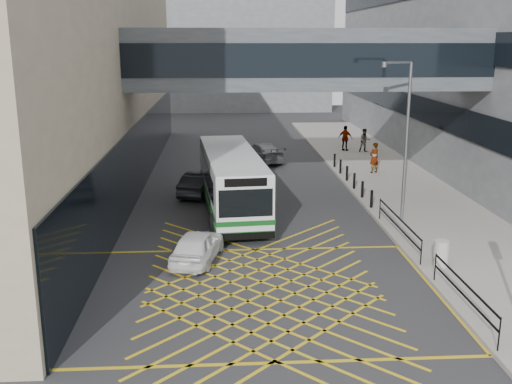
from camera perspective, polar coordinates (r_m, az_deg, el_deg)
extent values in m
plane|color=#333335|center=(20.79, 0.68, -9.71)|extent=(120.00, 120.00, 0.00)
cube|color=black|center=(35.82, -10.76, 3.68)|extent=(0.10, 41.50, 4.00)
cube|color=black|center=(45.18, 13.88, 8.25)|extent=(0.10, 43.50, 1.60)
cube|color=black|center=(44.96, 14.19, 13.32)|extent=(0.10, 43.50, 1.60)
cube|color=slate|center=(78.94, -4.05, 14.69)|extent=(28.00, 16.00, 18.00)
cube|color=#494E54|center=(31.26, 4.72, 12.51)|extent=(20.00, 4.00, 3.00)
cube|color=black|center=(29.26, 5.28, 12.38)|extent=(19.50, 0.06, 1.60)
cube|color=black|center=(33.26, 4.22, 12.63)|extent=(19.50, 0.06, 1.60)
cube|color=gray|center=(36.47, 13.18, 0.65)|extent=(6.00, 54.00, 0.16)
cube|color=gold|center=(20.79, 0.68, -9.70)|extent=(12.00, 9.00, 0.01)
cube|color=silver|center=(29.94, -2.35, 1.19)|extent=(3.41, 10.97, 2.65)
cube|color=#0E4A17|center=(30.22, -2.33, -0.95)|extent=(3.45, 11.01, 0.33)
cube|color=#0E4A17|center=(30.09, -2.34, 0.01)|extent=(3.47, 11.02, 0.22)
cube|color=black|center=(30.43, -2.48, 2.07)|extent=(3.34, 9.61, 1.03)
cube|color=black|center=(24.70, -0.99, -1.06)|extent=(2.26, 0.28, 1.18)
cube|color=black|center=(24.46, -0.99, 0.92)|extent=(1.76, 0.22, 0.34)
cube|color=silver|center=(29.66, -2.38, 3.70)|extent=(3.38, 10.87, 0.10)
cube|color=black|center=(25.10, -0.97, -4.21)|extent=(2.45, 0.32, 0.29)
cube|color=black|center=(35.44, -3.29, 1.30)|extent=(2.45, 0.32, 0.29)
cylinder|color=black|center=(26.74, -4.13, -3.07)|extent=(0.36, 1.00, 0.98)
cylinder|color=black|center=(27.03, 1.11, -2.84)|extent=(0.36, 1.00, 0.98)
cylinder|color=black|center=(33.16, -5.05, 0.35)|extent=(0.36, 1.00, 0.98)
cylinder|color=black|center=(33.39, -0.81, 0.51)|extent=(0.36, 1.00, 0.98)
imported|color=white|center=(23.60, -5.61, -5.10)|extent=(2.53, 4.33, 1.29)
imported|color=black|center=(33.58, -5.31, 0.84)|extent=(2.82, 4.57, 1.34)
imported|color=gray|center=(42.59, 0.58, 3.85)|extent=(3.34, 4.97, 1.43)
cylinder|color=slate|center=(28.39, 14.12, 4.48)|extent=(0.19, 0.19, 7.33)
cube|color=slate|center=(27.57, 13.37, 11.91)|extent=(1.40, 0.62, 0.09)
cylinder|color=slate|center=(27.12, 12.12, 11.79)|extent=(0.33, 0.33, 0.23)
cylinder|color=#ADA89E|center=(23.72, 17.21, -5.58)|extent=(0.57, 0.57, 0.98)
cube|color=black|center=(19.95, 19.23, -8.17)|extent=(0.05, 5.00, 0.05)
cube|color=black|center=(20.10, 19.13, -9.23)|extent=(0.05, 5.00, 0.05)
cube|color=black|center=(26.15, 13.45, -2.42)|extent=(0.05, 6.00, 0.05)
cube|color=black|center=(26.27, 13.40, -3.25)|extent=(0.05, 6.00, 0.05)
cylinder|color=black|center=(18.06, 22.16, -12.43)|extent=(0.04, 0.04, 1.00)
cylinder|color=black|center=(22.26, 16.70, -6.84)|extent=(0.04, 0.04, 1.00)
cylinder|color=black|center=(23.58, 15.47, -5.55)|extent=(0.04, 0.04, 1.00)
cylinder|color=black|center=(29.04, 11.72, -1.57)|extent=(0.04, 0.04, 1.00)
cylinder|color=black|center=(30.94, 10.95, -0.65)|extent=(0.14, 0.14, 0.90)
cylinder|color=black|center=(32.82, 10.10, 0.25)|extent=(0.14, 0.14, 0.90)
cylinder|color=black|center=(34.71, 9.34, 1.06)|extent=(0.14, 0.14, 0.90)
cylinder|color=black|center=(36.61, 8.66, 1.78)|extent=(0.14, 0.14, 0.90)
cylinder|color=black|center=(38.53, 8.05, 2.42)|extent=(0.14, 0.14, 0.90)
cylinder|color=black|center=(40.45, 7.50, 3.01)|extent=(0.14, 0.14, 0.90)
imported|color=gray|center=(39.00, 11.19, 3.21)|extent=(0.94, 0.84, 1.94)
imported|color=gray|center=(46.22, 10.31, 4.85)|extent=(0.88, 0.54, 1.75)
imported|color=gray|center=(46.47, 8.51, 5.08)|extent=(1.25, 1.07, 1.92)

